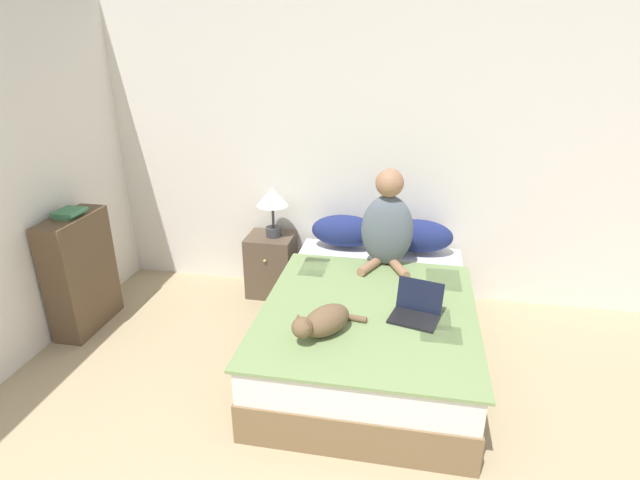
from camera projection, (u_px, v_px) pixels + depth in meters
wall_back at (378, 157)px, 4.29m from camera, size 5.82×0.05×2.55m
bed at (370, 327)px, 3.67m from camera, size 1.44×2.05×0.52m
pillow_near at (345, 231)px, 4.35m from camera, size 0.58×0.28×0.28m
pillow_far at (418, 236)px, 4.25m from camera, size 0.58×0.28×0.28m
person_sitting at (387, 225)px, 3.93m from camera, size 0.41×0.40×0.79m
cat_tabby at (323, 321)px, 3.06m from camera, size 0.42×0.43×0.20m
laptop_open at (416, 311)px, 3.27m from camera, size 0.36×0.33×0.23m
nightstand at (271, 265)px, 4.59m from camera, size 0.41×0.39×0.57m
table_lamp at (272, 201)px, 4.36m from camera, size 0.28×0.28×0.45m
bookshelf at (81, 273)px, 3.99m from camera, size 0.24×0.61×0.96m
book_stack_top at (69, 213)px, 3.80m from camera, size 0.19×0.21×0.05m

